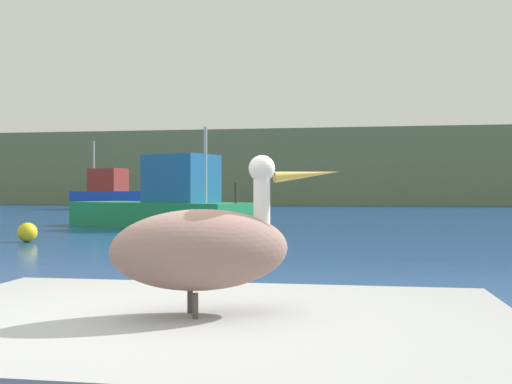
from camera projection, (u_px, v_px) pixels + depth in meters
hillside_backdrop at (338, 170)px, 66.25m from camera, size 140.00×17.75×7.67m
pier_dock at (202, 380)px, 3.05m from camera, size 3.29×2.22×0.67m
pelican at (204, 247)px, 3.05m from camera, size 1.24×0.79×0.84m
fishing_boat_green at (166, 204)px, 21.96m from camera, size 7.80×5.42×3.64m
fishing_boat_blue at (113, 195)px, 44.96m from camera, size 7.60×4.68×5.31m
mooring_buoy at (27, 232)px, 15.43m from camera, size 0.51×0.51×0.51m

